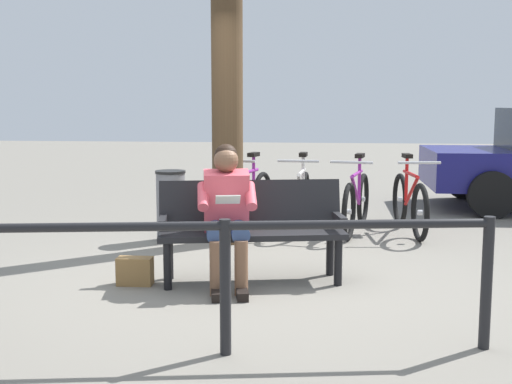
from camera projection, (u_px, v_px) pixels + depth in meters
name	position (u px, v px, depth m)	size (l,w,h in m)	color
ground_plane	(240.00, 280.00, 5.75)	(40.00, 40.00, 0.00)	slate
bench	(251.00, 223.00, 5.70)	(1.66, 0.79, 0.87)	black
person_reading	(227.00, 208.00, 5.50)	(0.54, 0.82, 1.20)	#D84C59
handbag	(135.00, 271.00, 5.59)	(0.30, 0.14, 0.24)	olive
tree_trunk	(227.00, 54.00, 7.04)	(0.34, 0.34, 4.13)	#4C3823
litter_bin	(171.00, 206.00, 7.36)	(0.34, 0.34, 0.79)	slate
bicycle_black	(409.00, 203.00, 7.81)	(0.48, 1.68, 0.94)	black
bicycle_purple	(356.00, 203.00, 7.84)	(0.52, 1.66, 0.94)	black
bicycle_silver	(301.00, 200.00, 8.01)	(0.48, 1.68, 0.94)	black
bicycle_green	(248.00, 200.00, 8.02)	(0.57, 1.65, 0.94)	black
railing_fence	(225.00, 260.00, 3.98)	(3.30, 0.62, 0.85)	black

